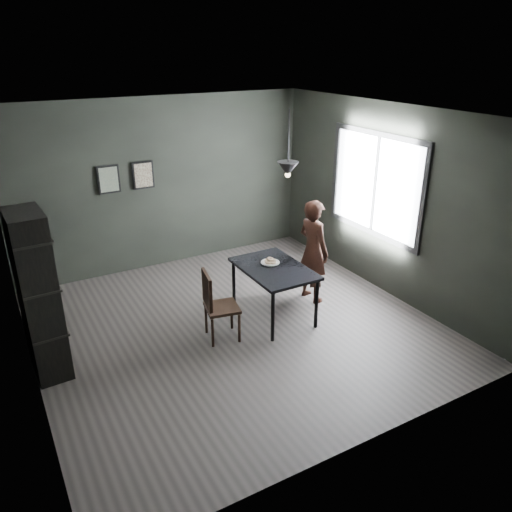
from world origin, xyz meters
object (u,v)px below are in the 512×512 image
woman (313,251)px  shelf_unit (38,296)px  white_plate (270,263)px  wood_chair (215,302)px  pendant_lamp (288,169)px  cafe_table (274,273)px

woman → shelf_unit: 3.69m
white_plate → shelf_unit: (-2.94, 0.06, 0.22)m
woman → wood_chair: woman is taller
pendant_lamp → cafe_table: bearing=-158.2°
white_plate → shelf_unit: size_ratio=0.12×
woman → shelf_unit: size_ratio=0.79×
wood_chair → shelf_unit: shelf_unit is taller
woman → pendant_lamp: bearing=92.1°
woman → shelf_unit: (-3.69, 0.03, 0.21)m
shelf_unit → white_plate: bearing=-4.2°
shelf_unit → cafe_table: bearing=-6.9°
white_plate → pendant_lamp: (0.23, -0.04, 1.29)m
woman → white_plate: bearing=86.8°
pendant_lamp → wood_chair: bearing=-168.9°
cafe_table → pendant_lamp: bearing=21.8°
wood_chair → pendant_lamp: (1.19, 0.23, 1.51)m
pendant_lamp → shelf_unit: bearing=178.1°
wood_chair → shelf_unit: size_ratio=0.48×
pendant_lamp → woman: bearing=7.9°
white_plate → wood_chair: bearing=-164.3°
shelf_unit → pendant_lamp: pendant_lamp is taller
wood_chair → pendant_lamp: bearing=22.0°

